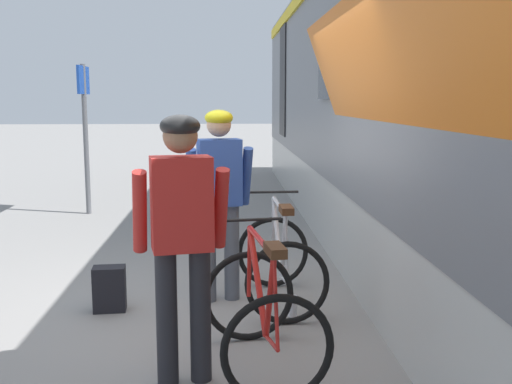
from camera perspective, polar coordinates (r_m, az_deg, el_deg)
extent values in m
plane|color=gray|center=(5.37, -5.45, -11.41)|extent=(80.00, 80.00, 0.00)
cube|color=slate|center=(6.29, 23.07, 11.75)|extent=(3.00, 19.36, 2.70)
cube|color=#B7B7B2|center=(6.43, 22.10, -4.43)|extent=(2.97, 19.36, 0.90)
cube|color=orange|center=(4.47, 12.60, 7.92)|extent=(0.61, 4.51, 1.61)
cube|color=black|center=(7.04, 6.83, 12.00)|extent=(0.04, 1.10, 0.80)
cube|color=black|center=(12.50, 2.57, 10.66)|extent=(0.03, 1.10, 2.29)
cylinder|color=#232328|center=(4.01, -8.49, -11.78)|extent=(0.14, 0.14, 0.90)
cylinder|color=#232328|center=(4.04, -5.32, -11.59)|extent=(0.14, 0.14, 0.90)
cube|color=red|center=(3.82, -7.11, -1.11)|extent=(0.42, 0.31, 0.60)
cylinder|color=red|center=(3.85, -11.01, -1.89)|extent=(0.14, 0.27, 0.56)
cylinder|color=red|center=(3.91, -3.38, -1.58)|extent=(0.14, 0.27, 0.56)
sphere|color=#9E7051|center=(3.77, -7.23, 5.33)|extent=(0.22, 0.22, 0.22)
ellipsoid|color=black|center=(3.77, -7.25, 6.25)|extent=(0.30, 0.32, 0.14)
cylinder|color=#4C515B|center=(5.55, -4.56, -5.86)|extent=(0.14, 0.14, 0.90)
cylinder|color=#4C515B|center=(5.58, -2.32, -5.74)|extent=(0.14, 0.14, 0.90)
cube|color=#2D4C9E|center=(5.42, -3.51, 1.89)|extent=(0.42, 0.31, 0.60)
cylinder|color=#2D4C9E|center=(5.43, -6.28, 1.32)|extent=(0.14, 0.27, 0.56)
cylinder|color=#2D4C9E|center=(5.52, -0.92, 1.50)|extent=(0.14, 0.27, 0.56)
sphere|color=tan|center=(5.39, -3.55, 6.43)|extent=(0.22, 0.22, 0.22)
ellipsoid|color=yellow|center=(5.39, -3.56, 7.07)|extent=(0.30, 0.32, 0.14)
torus|color=black|center=(4.68, -0.69, -9.88)|extent=(0.71, 0.14, 0.71)
torus|color=black|center=(3.74, 2.10, -14.82)|extent=(0.71, 0.14, 0.71)
cylinder|color=red|center=(4.26, 0.14, -8.24)|extent=(0.13, 0.64, 0.63)
cylinder|color=red|center=(4.07, 0.45, -4.66)|extent=(0.15, 0.85, 0.04)
cylinder|color=red|center=(3.87, 1.33, -10.06)|extent=(0.08, 0.28, 0.62)
cylinder|color=red|center=(3.91, 1.50, -14.15)|extent=(0.08, 0.36, 0.08)
cylinder|color=red|center=(3.70, 1.91, -10.55)|extent=(0.04, 0.15, 0.56)
cylinder|color=red|center=(4.57, -0.64, -6.72)|extent=(0.04, 0.09, 0.55)
cylinder|color=black|center=(4.47, -0.60, -2.66)|extent=(0.48, 0.09, 0.02)
cube|color=#4C2D19|center=(3.63, 1.84, -5.55)|extent=(0.13, 0.25, 0.06)
torus|color=black|center=(5.96, 1.61, -5.73)|extent=(0.71, 0.08, 0.71)
torus|color=black|center=(4.99, 3.00, -8.66)|extent=(0.71, 0.08, 0.71)
cylinder|color=silver|center=(5.56, 2.06, -4.17)|extent=(0.07, 0.65, 0.63)
cylinder|color=silver|center=(5.39, 2.23, -1.33)|extent=(0.07, 0.85, 0.04)
cylinder|color=silver|center=(5.15, 2.64, -5.23)|extent=(0.05, 0.28, 0.62)
cylinder|color=silver|center=(5.17, 2.71, -8.35)|extent=(0.04, 0.36, 0.08)
cylinder|color=silver|center=(4.97, 2.92, -5.44)|extent=(0.03, 0.14, 0.56)
cylinder|color=silver|center=(5.88, 1.65, -3.19)|extent=(0.03, 0.08, 0.55)
cylinder|color=black|center=(5.79, 1.70, 0.00)|extent=(0.48, 0.04, 0.02)
cube|color=#4C2D19|center=(4.93, 2.91, -1.69)|extent=(0.11, 0.24, 0.06)
cube|color=black|center=(5.50, -13.78, -8.94)|extent=(0.29, 0.20, 0.40)
cylinder|color=silver|center=(5.25, 3.52, -10.80)|extent=(0.07, 0.07, 0.18)
cylinder|color=#595B60|center=(10.02, -15.90, 4.77)|extent=(0.08, 0.08, 2.40)
cube|color=#193F99|center=(10.00, -16.13, 10.20)|extent=(0.04, 0.70, 0.44)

